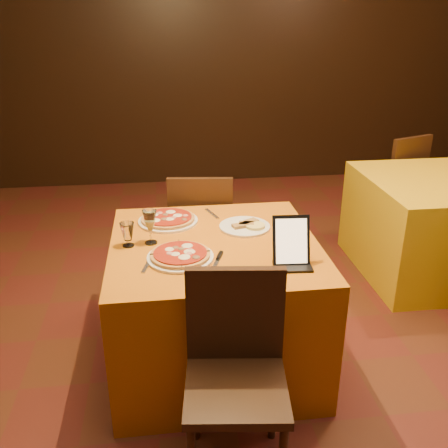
{
  "coord_description": "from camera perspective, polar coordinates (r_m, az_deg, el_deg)",
  "views": [
    {
      "loc": [
        -0.67,
        -2.25,
        1.88
      ],
      "look_at": [
        -0.36,
        0.12,
        0.86
      ],
      "focal_mm": 40.0,
      "sensor_mm": 36.0,
      "label": 1
    }
  ],
  "objects": [
    {
      "name": "chair_side_far",
      "position": [
        4.79,
        18.46,
        4.56
      ],
      "size": [
        0.59,
        0.59,
        0.91
      ],
      "primitive_type": null,
      "rotation": [
        0.0,
        0.0,
        3.5
      ],
      "color": "black",
      "rests_on": "floor"
    },
    {
      "name": "tablet",
      "position": [
        2.41,
        7.68,
        -1.86
      ],
      "size": [
        0.18,
        0.11,
        0.23
      ],
      "primitive_type": "cube",
      "rotation": [
        -0.35,
        0.0,
        -0.07
      ],
      "color": "black",
      "rests_on": "main_table"
    },
    {
      "name": "floor",
      "position": [
        3.01,
        7.47,
        -15.87
      ],
      "size": [
        6.0,
        7.0,
        0.01
      ],
      "primitive_type": "cube",
      "color": "#5E2D19",
      "rests_on": "ground"
    },
    {
      "name": "side_table",
      "position": [
        4.13,
        23.06,
        -0.21
      ],
      "size": [
        1.1,
        1.1,
        0.75
      ],
      "primitive_type": "cube",
      "color": "gold",
      "rests_on": "floor"
    },
    {
      "name": "wine_glass",
      "position": [
        2.63,
        -8.43,
        -0.3
      ],
      "size": [
        0.1,
        0.1,
        0.19
      ],
      "primitive_type": null,
      "rotation": [
        0.0,
        0.0,
        -0.35
      ],
      "color": "#C9CC73",
      "rests_on": "main_table"
    },
    {
      "name": "water_glass",
      "position": [
        2.63,
        -10.96,
        -1.2
      ],
      "size": [
        0.06,
        0.06,
        0.13
      ],
      "primitive_type": null,
      "rotation": [
        0.0,
        0.0,
        -0.08
      ],
      "color": "white",
      "rests_on": "main_table"
    },
    {
      "name": "knife",
      "position": [
        2.42,
        -0.95,
        -4.61
      ],
      "size": [
        0.1,
        0.24,
        0.01
      ],
      "primitive_type": "cube",
      "rotation": [
        0.0,
        0.0,
        1.23
      ],
      "color": "silver",
      "rests_on": "main_table"
    },
    {
      "name": "fork_far",
      "position": [
        3.02,
        -1.39,
        1.18
      ],
      "size": [
        0.07,
        0.17,
        0.01
      ],
      "primitive_type": "cube",
      "rotation": [
        0.0,
        0.0,
        1.9
      ],
      "color": "#ABACB2",
      "rests_on": "main_table"
    },
    {
      "name": "chair_main_far",
      "position": [
        3.51,
        -2.55,
        -0.87
      ],
      "size": [
        0.46,
        0.46,
        0.91
      ],
      "primitive_type": null,
      "rotation": [
        0.0,
        0.0,
        3.02
      ],
      "color": "black",
      "rests_on": "floor"
    },
    {
      "name": "pizza_near",
      "position": [
        2.49,
        -5.02,
        -3.65
      ],
      "size": [
        0.33,
        0.33,
        0.03
      ],
      "rotation": [
        0.0,
        0.0,
        0.38
      ],
      "color": "white",
      "rests_on": "main_table"
    },
    {
      "name": "cutlet_dish",
      "position": [
        2.83,
        2.37,
        -0.19
      ],
      "size": [
        0.29,
        0.29,
        0.03
      ],
      "rotation": [
        0.0,
        0.0,
        0.43
      ],
      "color": "white",
      "rests_on": "main_table"
    },
    {
      "name": "wall_back",
      "position": [
        5.81,
        -0.77,
        18.35
      ],
      "size": [
        6.0,
        0.01,
        2.8
      ],
      "primitive_type": "cube",
      "color": "black",
      "rests_on": "floor"
    },
    {
      "name": "fork_near",
      "position": [
        2.45,
        -8.77,
        -4.65
      ],
      "size": [
        0.06,
        0.16,
        0.01
      ],
      "primitive_type": "cube",
      "rotation": [
        0.0,
        0.0,
        1.33
      ],
      "color": "silver",
      "rests_on": "main_table"
    },
    {
      "name": "pizza_far",
      "position": [
        2.92,
        -6.42,
        0.5
      ],
      "size": [
        0.35,
        0.35,
        0.03
      ],
      "rotation": [
        0.0,
        0.0,
        0.19
      ],
      "color": "white",
      "rests_on": "main_table"
    },
    {
      "name": "main_table",
      "position": [
        2.84,
        -1.07,
        -8.94
      ],
      "size": [
        1.1,
        1.1,
        0.75
      ],
      "primitive_type": "cube",
      "color": "#C2660C",
      "rests_on": "floor"
    },
    {
      "name": "chair_main_near",
      "position": [
        2.16,
        1.39,
        -18.22
      ],
      "size": [
        0.43,
        0.43,
        0.91
      ],
      "primitive_type": null,
      "rotation": [
        0.0,
        0.0,
        -0.12
      ],
      "color": "black",
      "rests_on": "floor"
    }
  ]
}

